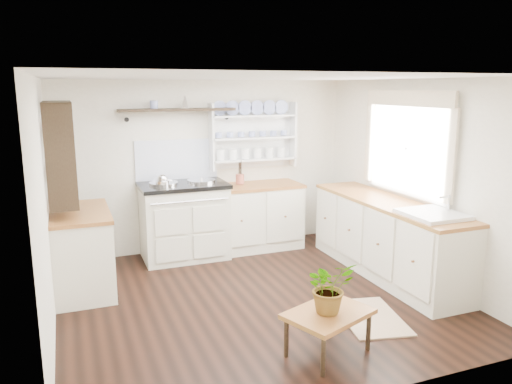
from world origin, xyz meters
The scene contains 19 objects.
floor centered at (0.00, 0.00, 0.00)m, with size 4.00×3.80×0.01m, color black.
wall_back centered at (0.00, 1.90, 1.15)m, with size 4.00×0.02×2.30m, color beige.
wall_right centered at (2.00, 0.00, 1.15)m, with size 0.02×3.80×2.30m, color beige.
wall_left centered at (-2.00, 0.00, 1.15)m, with size 0.02×3.80×2.30m, color beige.
ceiling centered at (0.00, 0.00, 2.30)m, with size 4.00×3.80×0.01m, color white.
window centered at (1.95, 0.15, 1.56)m, with size 0.08×1.55×1.22m.
aga_cooker centered at (-0.41, 1.57, 0.51)m, with size 1.11×0.77×1.03m.
back_cabinets centered at (0.60, 1.60, 0.46)m, with size 1.27×0.63×0.90m.
right_cabinets centered at (1.70, 0.10, 0.46)m, with size 0.62×2.43×0.90m.
belfast_sink centered at (1.70, -0.65, 0.80)m, with size 0.55×0.60×0.45m.
left_cabinets centered at (-1.70, 0.90, 0.46)m, with size 0.62×1.13×0.90m.
plate_rack centered at (0.65, 1.86, 1.56)m, with size 1.20×0.22×0.90m.
high_shelf centered at (-0.40, 1.78, 1.91)m, with size 1.50×0.29×0.16m.
left_shelving centered at (-1.84, 0.90, 1.55)m, with size 0.28×0.80×1.05m, color black.
kettle centered at (-0.69, 1.45, 1.04)m, with size 0.17×0.17×0.21m, color silver, non-canonical shape.
utensil_crock centered at (0.41, 1.68, 0.98)m, with size 0.11×0.11×0.13m, color #A04C3A.
center_table centered at (0.15, -1.27, 0.33)m, with size 0.83×0.72×0.38m.
potted_plant centered at (0.15, -1.27, 0.60)m, with size 0.40×0.34×0.44m, color #3F7233.
floor_rug centered at (0.86, -0.85, 0.01)m, with size 0.55×0.85×0.02m, color #9F795C.
Camera 1 is at (-1.80, -4.64, 2.21)m, focal length 35.00 mm.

